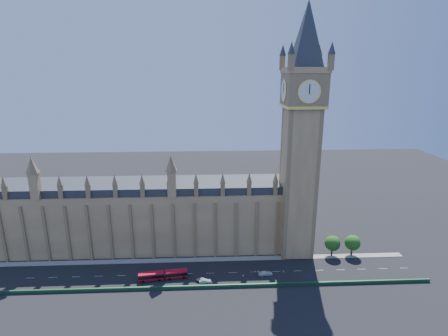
{
  "coord_description": "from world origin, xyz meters",
  "views": [
    {
      "loc": [
        3.49,
        -111.66,
        70.78
      ],
      "look_at": [
        9.34,
        10.0,
        36.77
      ],
      "focal_mm": 28.0,
      "sensor_mm": 36.0,
      "label": 1
    }
  ],
  "objects_px": {
    "red_bus": "(163,275)",
    "car_white": "(265,273)",
    "car_grey": "(203,279)",
    "car_silver": "(205,281)"
  },
  "relations": [
    {
      "from": "red_bus",
      "to": "car_white",
      "type": "relative_size",
      "value": 3.38
    },
    {
      "from": "red_bus",
      "to": "car_grey",
      "type": "xyz_separation_m",
      "value": [
        13.85,
        -1.89,
        -0.79
      ]
    },
    {
      "from": "car_grey",
      "to": "car_silver",
      "type": "height_order",
      "value": "car_grey"
    },
    {
      "from": "car_white",
      "to": "red_bus",
      "type": "bearing_deg",
      "value": 85.43
    },
    {
      "from": "car_white",
      "to": "car_silver",
      "type": "bearing_deg",
      "value": 94.28
    },
    {
      "from": "car_silver",
      "to": "car_white",
      "type": "bearing_deg",
      "value": -85.29
    },
    {
      "from": "car_silver",
      "to": "car_white",
      "type": "distance_m",
      "value": 21.99
    },
    {
      "from": "red_bus",
      "to": "car_white",
      "type": "xyz_separation_m",
      "value": [
        36.38,
        0.71,
        -0.78
      ]
    },
    {
      "from": "car_grey",
      "to": "car_silver",
      "type": "relative_size",
      "value": 1.03
    },
    {
      "from": "car_silver",
      "to": "red_bus",
      "type": "bearing_deg",
      "value": 72.88
    }
  ]
}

